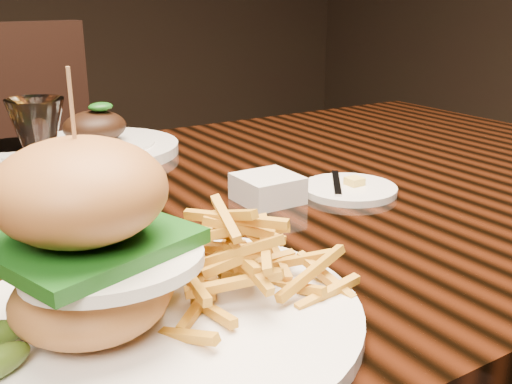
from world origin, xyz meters
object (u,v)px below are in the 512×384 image
burger_plate (154,264)px  chair_far (29,187)px  wine_glass (39,140)px  far_dish (96,144)px  dining_table (211,252)px

burger_plate → chair_far: 1.19m
burger_plate → wine_glass: burger_plate is taller
burger_plate → far_dish: bearing=70.5°
chair_far → wine_glass: bearing=-106.9°
dining_table → burger_plate: bearing=-125.5°
wine_glass → chair_far: size_ratio=0.17×
burger_plate → chair_far: burger_plate is taller
burger_plate → chair_far: (0.12, 1.16, -0.27)m
dining_table → wine_glass: 0.30m
wine_glass → chair_far: chair_far is taller
wine_glass → chair_far: 1.00m
dining_table → chair_far: (-0.07, 0.89, -0.13)m
chair_far → dining_table: bearing=-93.1°
far_dish → dining_table: bearing=-81.3°
burger_plate → wine_glass: size_ratio=2.05×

